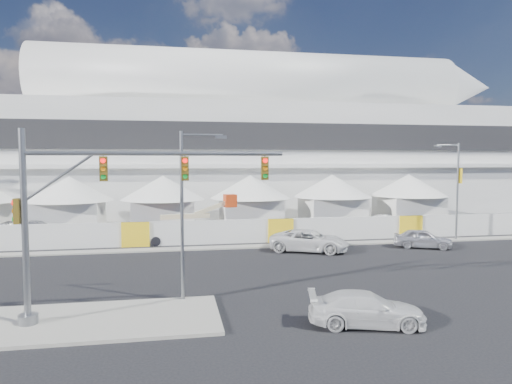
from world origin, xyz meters
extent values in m
plane|color=black|center=(0.00, 0.00, 0.00)|extent=(160.00, 160.00, 0.00)
cube|color=gray|center=(-6.00, -3.00, 0.07)|extent=(10.00, 5.00, 0.15)
cube|color=gray|center=(20.00, 12.50, 0.06)|extent=(80.00, 1.20, 0.12)
cube|color=silver|center=(8.00, 42.00, 7.00)|extent=(80.00, 24.00, 14.00)
cube|color=black|center=(8.00, 29.85, 9.80)|extent=(68.00, 0.30, 3.20)
cube|color=silver|center=(8.00, 29.60, 6.30)|extent=(72.00, 0.80, 0.50)
cylinder|color=silver|center=(8.00, 40.00, 17.78)|extent=(57.60, 8.40, 8.40)
cylinder|color=silver|center=(10.00, 40.00, 17.36)|extent=(51.60, 6.80, 6.80)
cylinder|color=silver|center=(12.00, 40.00, 16.94)|extent=(45.60, 5.20, 5.20)
cone|color=silver|center=(40.80, 40.00, 18.00)|extent=(8.00, 7.60, 7.60)
cube|color=white|center=(-13.00, 24.00, 1.50)|extent=(6.00, 6.00, 3.00)
cone|color=white|center=(-13.00, 24.00, 4.20)|extent=(8.40, 8.40, 2.40)
cube|color=white|center=(-4.00, 24.00, 1.50)|extent=(6.00, 6.00, 3.00)
cone|color=white|center=(-4.00, 24.00, 4.20)|extent=(8.40, 8.40, 2.40)
cube|color=white|center=(5.00, 24.00, 1.50)|extent=(6.00, 6.00, 3.00)
cone|color=white|center=(5.00, 24.00, 4.20)|extent=(8.40, 8.40, 2.40)
cube|color=white|center=(14.00, 24.00, 1.50)|extent=(6.00, 6.00, 3.00)
cone|color=white|center=(14.00, 24.00, 4.20)|extent=(8.40, 8.40, 2.40)
cube|color=white|center=(23.00, 24.00, 1.50)|extent=(6.00, 6.00, 3.00)
cone|color=white|center=(23.00, 24.00, 4.20)|extent=(8.40, 8.40, 2.40)
cube|color=silver|center=(6.00, 14.50, 1.00)|extent=(70.00, 0.25, 2.00)
imported|color=silver|center=(16.51, 9.82, 0.76)|extent=(3.48, 4.77, 1.51)
imported|color=silver|center=(7.23, 10.13, 0.83)|extent=(4.94, 6.58, 1.66)
imported|color=silver|center=(5.01, -5.42, 0.71)|extent=(3.05, 5.20, 1.42)
imported|color=silver|center=(18.63, 20.20, 0.67)|extent=(3.11, 4.28, 1.34)
imported|color=black|center=(23.52, 17.88, 0.81)|extent=(3.62, 5.12, 1.62)
imported|color=silver|center=(-14.99, 19.99, 0.78)|extent=(2.42, 5.49, 1.57)
cylinder|color=slate|center=(-8.98, -3.12, 4.21)|extent=(0.27, 0.27, 8.12)
cylinder|color=slate|center=(-8.98, -3.12, 0.35)|extent=(0.79, 0.79, 0.40)
cylinder|color=slate|center=(-3.55, -3.12, 7.26)|extent=(10.86, 0.18, 0.18)
cube|color=#594714|center=(-5.82, -3.12, 6.61)|extent=(0.32, 0.22, 1.05)
cube|color=#594714|center=(-2.44, -3.12, 6.61)|extent=(0.32, 0.22, 1.05)
cube|color=#594714|center=(1.09, -3.12, 6.61)|extent=(0.32, 0.22, 1.05)
cube|color=#594714|center=(-9.26, -3.12, 4.89)|extent=(0.22, 0.32, 1.05)
cylinder|color=gray|center=(-2.55, -0.80, 4.26)|extent=(0.16, 0.16, 8.22)
cylinder|color=gray|center=(-1.54, -0.80, 8.19)|extent=(2.01, 0.11, 0.11)
cube|color=gray|center=(-0.63, -0.80, 8.10)|extent=(0.55, 0.23, 0.14)
cylinder|color=slate|center=(21.26, 12.50, 4.22)|extent=(0.17, 0.17, 8.44)
cylinder|color=slate|center=(20.23, 12.50, 8.25)|extent=(2.06, 0.11, 0.11)
cube|color=slate|center=(19.29, 12.50, 8.16)|extent=(0.56, 0.23, 0.14)
cube|color=yellow|center=(21.50, 12.50, 5.63)|extent=(0.03, 0.56, 1.31)
cube|color=#BD3711|center=(-3.29, 15.62, 0.61)|extent=(4.21, 2.40, 1.21)
cube|color=beige|center=(-1.97, 15.62, 2.21)|extent=(4.20, 1.08, 0.39)
cube|color=beige|center=(0.46, 15.62, 2.87)|extent=(3.26, 0.87, 1.34)
cube|color=#BD3711|center=(2.01, 15.62, 3.42)|extent=(1.15, 1.15, 1.10)
camera|label=1|loc=(-2.93, -23.11, 6.97)|focal=32.00mm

